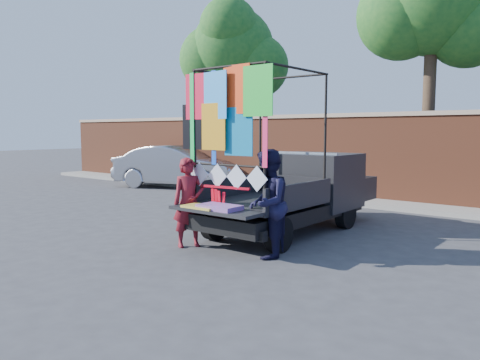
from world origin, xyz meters
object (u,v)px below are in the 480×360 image
Objects in this scene: pickup_truck at (302,191)px; sedan at (178,167)px; woman at (189,202)px; man at (267,204)px.

sedan is at bearing 155.15° from pickup_truck.
woman reaches higher than sedan.
pickup_truck is 3.14× the size of woman.
sedan is 2.91× the size of woman.
man is (1.51, 0.30, 0.09)m from woman.
pickup_truck is 2.48m from man.
woman is 1.54m from man.
man is (8.14, -5.78, 0.12)m from sedan.
sedan is 8.99m from woman.
pickup_truck is at bearing 14.83° from woman.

